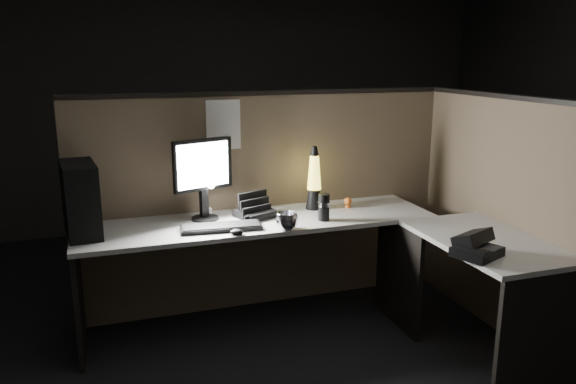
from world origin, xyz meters
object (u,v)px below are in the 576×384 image
object	(u,v)px
monitor	(203,171)
desk_phone	(475,246)
lava_lamp	(314,183)
keyboard	(221,227)
pc_tower	(80,199)

from	to	relation	value
monitor	desk_phone	distance (m)	1.70
lava_lamp	desk_phone	world-z (taller)	lava_lamp
lava_lamp	desk_phone	xyz separation A→B (m)	(0.47, -1.14, -0.13)
keyboard	desk_phone	size ratio (longest dim) A/B	1.69
pc_tower	desk_phone	world-z (taller)	pc_tower
lava_lamp	monitor	bearing A→B (deg)	-179.58
keyboard	lava_lamp	distance (m)	0.77
pc_tower	lava_lamp	xyz separation A→B (m)	(1.50, 0.09, -0.03)
pc_tower	lava_lamp	bearing A→B (deg)	-3.11
keyboard	lava_lamp	world-z (taller)	lava_lamp
keyboard	lava_lamp	bearing A→B (deg)	25.40
pc_tower	lava_lamp	world-z (taller)	lava_lamp
keyboard	monitor	bearing A→B (deg)	106.89
pc_tower	monitor	world-z (taller)	monitor
pc_tower	monitor	xyz separation A→B (m)	(0.74, 0.08, 0.10)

